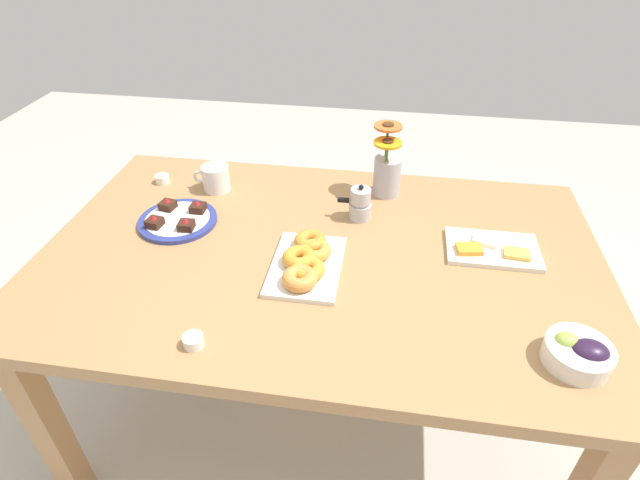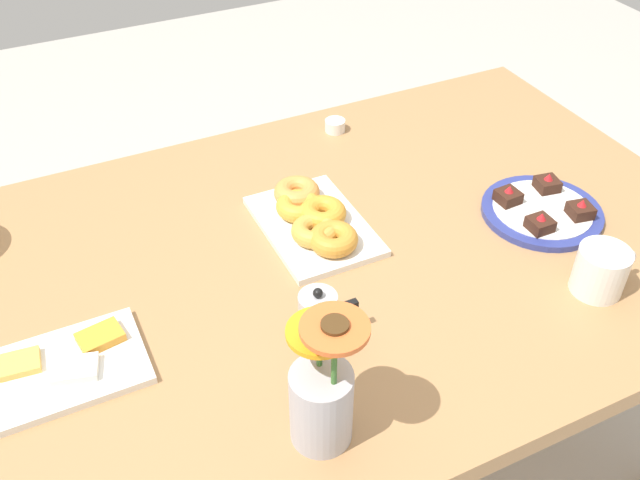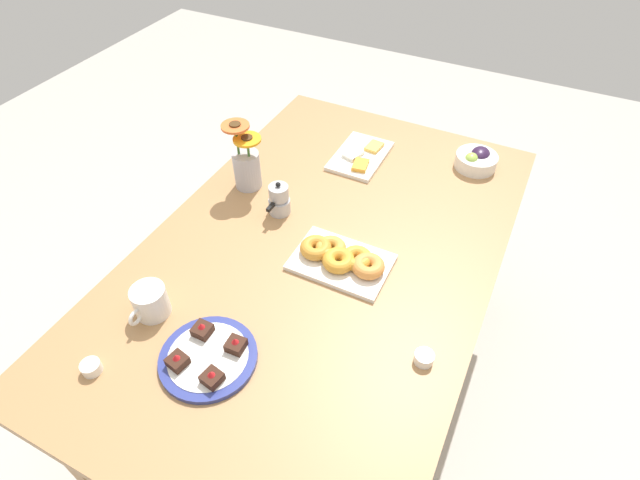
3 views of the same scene
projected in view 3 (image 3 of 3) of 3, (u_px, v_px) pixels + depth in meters
name	position (u px, v px, depth m)	size (l,w,h in m)	color
ground_plane	(320.00, 377.00, 2.01)	(6.00, 6.00, 0.00)	#B7B2A8
dining_table	(320.00, 269.00, 1.55)	(1.60, 1.00, 0.74)	#A87A4C
coffee_mug	(150.00, 301.00, 1.30)	(0.13, 0.09, 0.09)	white
grape_bowl	(476.00, 160.00, 1.77)	(0.15, 0.15, 0.07)	white
cheese_platter	(361.00, 156.00, 1.82)	(0.26, 0.17, 0.03)	white
croissant_platter	(342.00, 258.00, 1.43)	(0.19, 0.28, 0.05)	white
jam_cup_honey	(91.00, 367.00, 1.19)	(0.05, 0.05, 0.03)	white
jam_cup_berry	(424.00, 358.00, 1.21)	(0.05, 0.05, 0.03)	white
dessert_plate	(208.00, 357.00, 1.22)	(0.24, 0.24, 0.05)	navy
flower_vase	(246.00, 165.00, 1.65)	(0.10, 0.13, 0.24)	#B2B2BC
moka_pot	(279.00, 200.00, 1.58)	(0.11, 0.07, 0.12)	#B7B7BC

